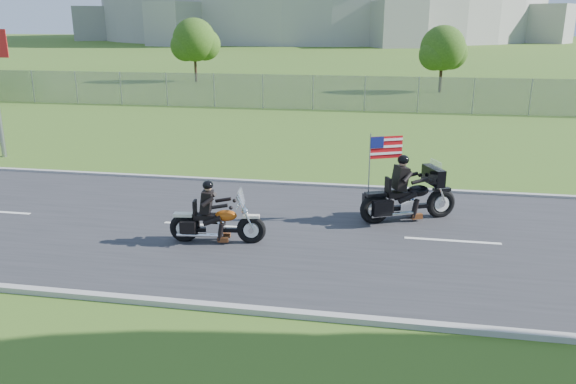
# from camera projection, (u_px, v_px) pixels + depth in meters

# --- Properties ---
(ground) EXTENTS (420.00, 420.00, 0.00)m
(ground) POSITION_uv_depth(u_px,v_px,m) (284.00, 232.00, 13.79)
(ground) COLOR #37581B
(ground) RESTS_ON ground
(road) EXTENTS (120.00, 8.00, 0.04)m
(road) POSITION_uv_depth(u_px,v_px,m) (284.00, 231.00, 13.78)
(road) COLOR #28282B
(road) RESTS_ON ground
(curb_north) EXTENTS (120.00, 0.18, 0.12)m
(curb_north) POSITION_uv_depth(u_px,v_px,m) (308.00, 185.00, 17.59)
(curb_north) COLOR #9E9B93
(curb_north) RESTS_ON ground
(curb_south) EXTENTS (120.00, 0.18, 0.12)m
(curb_south) POSITION_uv_depth(u_px,v_px,m) (243.00, 309.00, 9.96)
(curb_south) COLOR #9E9B93
(curb_south) RESTS_ON ground
(fence) EXTENTS (60.00, 0.03, 2.00)m
(fence) POSITION_uv_depth(u_px,v_px,m) (263.00, 91.00, 33.17)
(fence) COLOR gray
(fence) RESTS_ON ground
(tree_fence_near) EXTENTS (3.52, 3.28, 4.75)m
(tree_fence_near) POSITION_uv_depth(u_px,v_px,m) (443.00, 51.00, 40.19)
(tree_fence_near) COLOR #382316
(tree_fence_near) RESTS_ON ground
(tree_fence_mid) EXTENTS (3.96, 3.69, 5.30)m
(tree_fence_mid) POSITION_uv_depth(u_px,v_px,m) (195.00, 42.00, 47.24)
(tree_fence_mid) COLOR #382316
(tree_fence_mid) RESTS_ON ground
(motorcycle_lead) EXTENTS (2.26, 0.70, 1.52)m
(motorcycle_lead) POSITION_uv_depth(u_px,v_px,m) (216.00, 224.00, 12.94)
(motorcycle_lead) COLOR black
(motorcycle_lead) RESTS_ON ground
(motorcycle_follow) EXTENTS (2.49, 1.41, 2.21)m
(motorcycle_follow) POSITION_uv_depth(u_px,v_px,m) (408.00, 199.00, 14.35)
(motorcycle_follow) COLOR black
(motorcycle_follow) RESTS_ON ground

